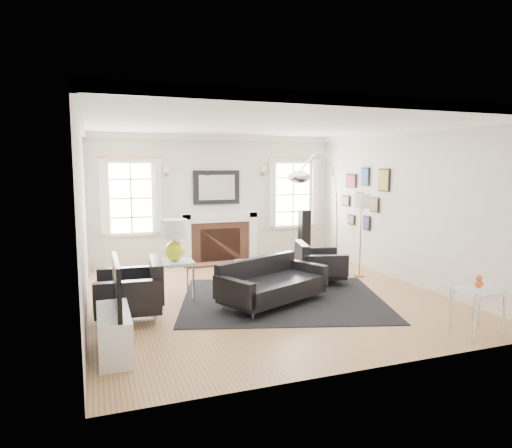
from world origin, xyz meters
name	(u,v)px	position (x,y,z in m)	size (l,w,h in m)	color
floor	(264,294)	(0.00, 0.00, 0.00)	(6.00, 6.00, 0.00)	olive
back_wall	(216,198)	(0.00, 3.00, 1.40)	(5.50, 0.04, 2.80)	silver
front_wall	(370,238)	(0.00, -3.00, 1.40)	(5.50, 0.04, 2.80)	silver
left_wall	(83,217)	(-2.75, 0.00, 1.40)	(0.04, 6.00, 2.80)	silver
right_wall	(404,206)	(2.75, 0.00, 1.40)	(0.04, 6.00, 2.80)	silver
ceiling	(264,123)	(0.00, 0.00, 2.80)	(5.50, 6.00, 0.02)	white
crown_molding	(264,127)	(0.00, 0.00, 2.74)	(5.50, 6.00, 0.12)	white
fireplace	(219,238)	(0.00, 2.79, 0.54)	(1.70, 0.69, 1.11)	white
mantel_mirror	(217,187)	(0.00, 2.95, 1.65)	(1.05, 0.07, 0.75)	black
window_left	(131,198)	(-1.85, 2.95, 1.46)	(1.24, 0.15, 1.62)	white
window_right	(293,194)	(1.85, 2.95, 1.46)	(1.24, 0.15, 1.62)	white
gallery_wall	(363,194)	(2.72, 1.30, 1.53)	(0.04, 1.73, 1.29)	black
tv_unit	(114,326)	(-2.44, -1.70, 0.33)	(0.35, 1.00, 1.09)	white
area_rug	(283,299)	(0.19, -0.36, 0.01)	(3.15, 2.62, 0.01)	black
sofa	(270,284)	(-0.09, -0.51, 0.31)	(1.91, 1.43, 0.57)	black
armchair_left	(133,292)	(-2.13, -0.48, 0.37)	(0.96, 1.05, 0.67)	black
armchair_right	(317,264)	(1.20, 0.41, 0.34)	(1.01, 1.08, 0.61)	black
coffee_table	(268,265)	(0.26, 0.48, 0.39)	(0.95, 0.95, 0.42)	silver
side_table_left	(175,268)	(-1.43, 0.23, 0.51)	(0.57, 0.57, 0.63)	silver
nesting_table	(478,299)	(1.84, -2.65, 0.48)	(0.54, 0.46, 0.60)	silver
gourd_lamp	(174,237)	(-1.43, 0.23, 1.01)	(0.41, 0.41, 0.66)	#C0D11A
orange_vase	(479,282)	(1.84, -2.65, 0.69)	(0.10, 0.10, 0.16)	#D7461B
arc_floor_lamp	(320,210)	(1.25, 0.44, 1.33)	(1.73, 1.60, 2.45)	white
stick_floor_lamp	(361,205)	(2.20, 0.56, 1.38)	(0.32, 0.32, 1.60)	#C07E42
speaker_tower	(304,234)	(1.96, 2.51, 0.56)	(0.22, 0.22, 1.12)	black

